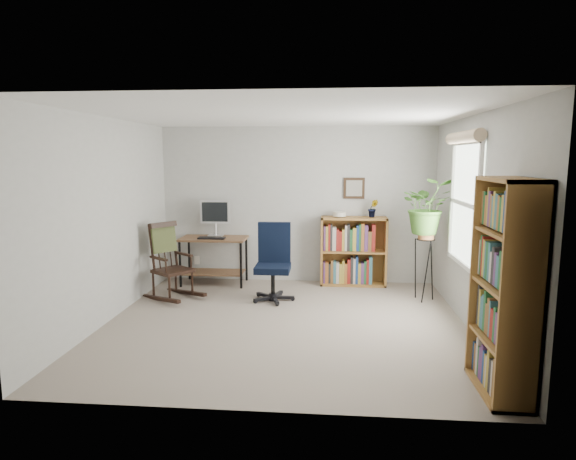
# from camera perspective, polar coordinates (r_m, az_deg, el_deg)

# --- Properties ---
(floor) EXTENTS (4.20, 4.00, 0.00)m
(floor) POSITION_cam_1_polar(r_m,az_deg,el_deg) (5.76, -0.35, -10.98)
(floor) COLOR gray
(floor) RESTS_ON ground
(ceiling) EXTENTS (4.20, 4.00, 0.00)m
(ceiling) POSITION_cam_1_polar(r_m,az_deg,el_deg) (5.45, -0.37, 13.53)
(ceiling) COLOR white
(ceiling) RESTS_ON ground
(wall_back) EXTENTS (4.20, 0.00, 2.40)m
(wall_back) POSITION_cam_1_polar(r_m,az_deg,el_deg) (7.46, 1.06, 2.96)
(wall_back) COLOR #B4B4B0
(wall_back) RESTS_ON ground
(wall_front) EXTENTS (4.20, 0.00, 2.40)m
(wall_front) POSITION_cam_1_polar(r_m,az_deg,el_deg) (3.52, -3.36, -3.39)
(wall_front) COLOR #B4B4B0
(wall_front) RESTS_ON ground
(wall_left) EXTENTS (0.00, 4.00, 2.40)m
(wall_left) POSITION_cam_1_polar(r_m,az_deg,el_deg) (6.05, -20.60, 1.10)
(wall_left) COLOR #B4B4B0
(wall_left) RESTS_ON ground
(wall_right) EXTENTS (0.00, 4.00, 2.40)m
(wall_right) POSITION_cam_1_polar(r_m,az_deg,el_deg) (5.69, 21.21, 0.63)
(wall_right) COLOR #B4B4B0
(wall_right) RESTS_ON ground
(window) EXTENTS (0.12, 1.20, 1.50)m
(window) POSITION_cam_1_polar(r_m,az_deg,el_deg) (5.94, 20.15, 2.94)
(window) COLOR white
(window) RESTS_ON wall_right
(desk) EXTENTS (1.00, 0.55, 0.72)m
(desk) POSITION_cam_1_polar(r_m,az_deg,el_deg) (7.49, -8.75, -3.61)
(desk) COLOR brown
(desk) RESTS_ON floor
(monitor) EXTENTS (0.46, 0.16, 0.56)m
(monitor) POSITION_cam_1_polar(r_m,az_deg,el_deg) (7.52, -8.61, 1.40)
(monitor) COLOR silver
(monitor) RESTS_ON desk
(keyboard) EXTENTS (0.40, 0.15, 0.02)m
(keyboard) POSITION_cam_1_polar(r_m,az_deg,el_deg) (7.30, -9.04, -0.94)
(keyboard) COLOR black
(keyboard) RESTS_ON desk
(office_chair) EXTENTS (0.59, 0.59, 1.07)m
(office_chair) POSITION_cam_1_polar(r_m,az_deg,el_deg) (6.50, -1.81, -3.82)
(office_chair) COLOR black
(office_chair) RESTS_ON floor
(rocking_chair) EXTENTS (1.07, 1.00, 1.07)m
(rocking_chair) POSITION_cam_1_polar(r_m,az_deg,el_deg) (6.79, -13.55, -3.52)
(rocking_chair) COLOR black
(rocking_chair) RESTS_ON floor
(low_bookshelf) EXTENTS (0.99, 0.33, 1.04)m
(low_bookshelf) POSITION_cam_1_polar(r_m,az_deg,el_deg) (7.37, 7.75, -2.50)
(low_bookshelf) COLOR olive
(low_bookshelf) RESTS_ON floor
(tall_bookshelf) EXTENTS (0.33, 0.78, 1.78)m
(tall_bookshelf) POSITION_cam_1_polar(r_m,az_deg,el_deg) (4.28, 24.28, -6.28)
(tall_bookshelf) COLOR olive
(tall_bookshelf) RESTS_ON floor
(plant_stand) EXTENTS (0.27, 0.27, 0.99)m
(plant_stand) POSITION_cam_1_polar(r_m,az_deg,el_deg) (6.78, 15.89, -3.97)
(plant_stand) COLOR black
(plant_stand) RESTS_ON floor
(spider_plant) EXTENTS (1.69, 1.88, 1.46)m
(spider_plant) POSITION_cam_1_polar(r_m,az_deg,el_deg) (6.64, 16.30, 5.80)
(spider_plant) COLOR #3E6F27
(spider_plant) RESTS_ON plant_stand
(potted_plant_small) EXTENTS (0.13, 0.24, 0.11)m
(potted_plant_small) POSITION_cam_1_polar(r_m,az_deg,el_deg) (7.32, 10.03, 1.92)
(potted_plant_small) COLOR #3E6F27
(potted_plant_small) RESTS_ON low_bookshelf
(framed_picture) EXTENTS (0.32, 0.04, 0.32)m
(framed_picture) POSITION_cam_1_polar(r_m,az_deg,el_deg) (7.40, 7.84, 4.93)
(framed_picture) COLOR black
(framed_picture) RESTS_ON wall_back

